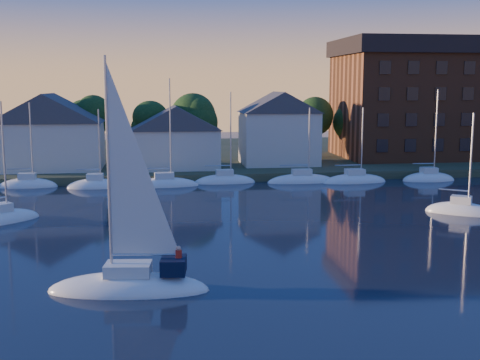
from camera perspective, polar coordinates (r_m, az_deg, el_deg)
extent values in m
cube|color=#333D24|center=(97.34, -2.83, 2.08)|extent=(160.00, 50.00, 2.00)
cube|color=brown|center=(74.65, -1.34, 0.00)|extent=(120.00, 3.00, 1.00)
cube|color=beige|center=(80.87, -17.55, 3.13)|extent=(13.00, 9.00, 6.00)
cube|color=beige|center=(78.75, -6.10, 2.98)|extent=(11.00, 8.00, 5.00)
cube|color=beige|center=(82.21, 3.67, 3.96)|extent=(10.00, 8.00, 7.00)
cube|color=brown|center=(96.07, 18.47, 6.63)|extent=(30.00, 16.00, 15.00)
cube|color=black|center=(96.18, 18.73, 11.81)|extent=(31.00, 17.00, 2.40)
cylinder|color=#382419|center=(86.64, -19.56, 2.56)|extent=(0.50, 0.50, 3.50)
sphere|color=#143312|center=(86.30, -19.71, 5.49)|extent=(5.40, 5.40, 5.40)
cylinder|color=#382419|center=(85.35, -14.29, 2.71)|extent=(0.50, 0.50, 3.50)
sphere|color=#143312|center=(85.00, -14.41, 5.69)|extent=(5.40, 5.40, 5.40)
cylinder|color=#382419|center=(84.79, -8.91, 2.84)|extent=(0.50, 0.50, 3.50)
sphere|color=#143312|center=(84.44, -8.98, 5.84)|extent=(5.40, 5.40, 5.40)
cylinder|color=#382419|center=(84.99, -3.50, 2.94)|extent=(0.50, 0.50, 3.50)
sphere|color=#143312|center=(84.64, -3.53, 5.94)|extent=(5.40, 5.40, 5.40)
cylinder|color=#382419|center=(85.93, 1.83, 3.02)|extent=(0.50, 0.50, 3.50)
sphere|color=#143312|center=(85.59, 1.85, 5.98)|extent=(5.40, 5.40, 5.40)
cylinder|color=#382419|center=(87.60, 7.01, 3.07)|extent=(0.50, 0.50, 3.50)
sphere|color=#143312|center=(87.26, 7.06, 5.98)|extent=(5.40, 5.40, 5.40)
cylinder|color=#382419|center=(89.95, 11.95, 3.10)|extent=(0.50, 0.50, 3.50)
sphere|color=#143312|center=(89.62, 12.04, 5.93)|extent=(5.40, 5.40, 5.40)
cylinder|color=#382419|center=(92.93, 16.61, 3.10)|extent=(0.50, 0.50, 3.50)
sphere|color=#143312|center=(92.61, 16.74, 5.84)|extent=(5.40, 5.40, 5.40)
cylinder|color=#382419|center=(96.48, 20.96, 3.08)|extent=(0.50, 0.50, 3.50)
sphere|color=#143312|center=(96.18, 21.10, 5.72)|extent=(5.40, 5.40, 5.40)
ellipsoid|color=white|center=(73.01, -20.13, -0.76)|extent=(7.50, 2.40, 2.20)
cube|color=white|center=(72.82, -20.19, 0.25)|extent=(2.10, 1.32, 0.70)
cylinder|color=#A5A8AD|center=(72.14, -19.80, 3.92)|extent=(0.16, 0.16, 10.00)
cylinder|color=#A5A8AD|center=(72.89, -20.86, 0.90)|extent=(3.15, 0.12, 0.12)
ellipsoid|color=white|center=(71.69, -13.88, -0.64)|extent=(7.50, 2.40, 2.20)
cube|color=white|center=(71.49, -13.92, 0.39)|extent=(2.10, 1.32, 0.70)
cylinder|color=#A5A8AD|center=(70.89, -13.46, 4.12)|extent=(0.16, 0.16, 10.00)
cylinder|color=#A5A8AD|center=(71.47, -14.60, 1.05)|extent=(3.15, 0.12, 0.12)
ellipsoid|color=white|center=(71.25, -7.48, -0.51)|extent=(7.50, 2.40, 2.20)
cube|color=white|center=(71.05, -7.50, 0.53)|extent=(2.10, 1.32, 0.70)
cylinder|color=#A5A8AD|center=(70.54, -6.96, 4.28)|extent=(0.16, 0.16, 10.00)
cylinder|color=#A5A8AD|center=(70.94, -8.18, 1.19)|extent=(3.15, 0.12, 0.12)
ellipsoid|color=white|center=(71.71, -1.07, -0.37)|extent=(7.50, 2.40, 2.20)
cube|color=white|center=(71.51, -1.08, 0.65)|extent=(2.10, 1.32, 0.70)
cylinder|color=#A5A8AD|center=(71.08, -0.48, 4.38)|extent=(0.16, 0.16, 10.00)
cylinder|color=#A5A8AD|center=(71.31, -1.74, 1.32)|extent=(3.15, 0.12, 0.12)
ellipsoid|color=white|center=(73.05, 5.17, -0.24)|extent=(7.50, 2.40, 2.20)
cube|color=white|center=(72.85, 5.19, 0.77)|extent=(2.10, 1.32, 0.70)
cylinder|color=#A5A8AD|center=(72.51, 5.82, 4.42)|extent=(0.16, 0.16, 10.00)
cylinder|color=#A5A8AD|center=(72.56, 4.56, 1.43)|extent=(3.15, 0.12, 0.12)
ellipsoid|color=white|center=(75.21, 11.13, -0.10)|extent=(7.50, 2.40, 2.20)
cube|color=white|center=(75.02, 11.16, 0.88)|extent=(2.10, 1.32, 0.70)
cylinder|color=#A5A8AD|center=(74.77, 11.81, 4.42)|extent=(0.16, 0.16, 10.00)
cylinder|color=#A5A8AD|center=(74.65, 10.58, 1.51)|extent=(3.15, 0.12, 0.12)
ellipsoid|color=white|center=(78.14, 16.69, 0.02)|extent=(7.50, 2.40, 2.20)
cube|color=white|center=(77.96, 16.73, 0.96)|extent=(2.10, 1.32, 0.70)
cylinder|color=#A5A8AD|center=(77.80, 17.39, 4.37)|extent=(0.16, 0.16, 10.00)
cylinder|color=#A5A8AD|center=(77.52, 16.21, 1.58)|extent=(3.15, 0.12, 0.12)
ellipsoid|color=white|center=(35.44, -10.50, -10.32)|extent=(9.48, 3.97, 2.20)
cube|color=white|center=(35.04, -10.56, -8.31)|extent=(2.74, 1.91, 0.70)
cylinder|color=#A5A8AD|center=(33.96, -12.37, 1.10)|extent=(0.16, 0.16, 12.28)
cylinder|color=#A5A8AD|center=(34.65, -8.94, -6.99)|extent=(3.86, 0.55, 0.12)
cube|color=black|center=(34.66, -6.32, -8.05)|extent=(1.59, 1.92, 0.90)
ellipsoid|color=white|center=(55.52, -21.82, -3.77)|extent=(7.12, 6.52, 2.20)
cylinder|color=#A5A8AD|center=(54.93, -21.48, 2.08)|extent=(0.16, 0.16, 9.37)
ellipsoid|color=white|center=(58.69, 20.17, -3.02)|extent=(6.41, 5.35, 2.20)
cube|color=white|center=(58.44, 20.24, -1.77)|extent=(2.12, 1.97, 0.70)
cylinder|color=#A5A8AD|center=(57.83, 21.06, 1.87)|extent=(0.16, 0.16, 8.26)
cylinder|color=#A5A8AD|center=(58.38, 19.61, -0.90)|extent=(2.25, 1.61, 0.12)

